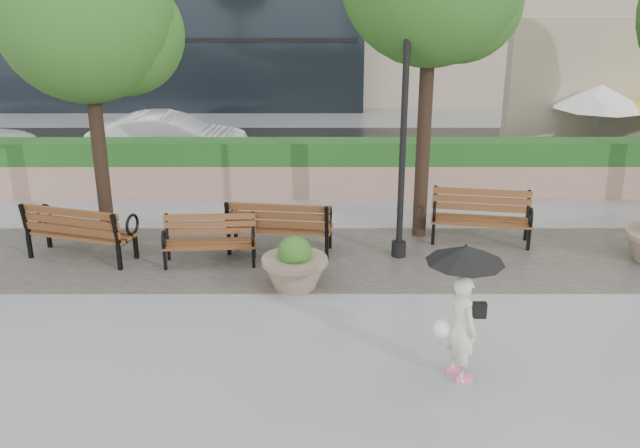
{
  "coord_description": "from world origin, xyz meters",
  "views": [
    {
      "loc": [
        -0.67,
        -9.64,
        5.34
      ],
      "look_at": [
        -0.65,
        1.9,
        1.1
      ],
      "focal_mm": 40.0,
      "sensor_mm": 36.0,
      "label": 1
    }
  ],
  "objects_px": {
    "car_right": "(170,139)",
    "bench_3": "(480,228)",
    "bench_2": "(280,237)",
    "lamppost": "(402,158)",
    "bench_0": "(82,243)",
    "pedestrian": "(463,299)",
    "bench_1": "(210,250)",
    "planter_left": "(295,268)"
  },
  "relations": [
    {
      "from": "bench_2",
      "to": "lamppost",
      "type": "bearing_deg",
      "value": -178.81
    },
    {
      "from": "bench_0",
      "to": "bench_2",
      "type": "xyz_separation_m",
      "value": [
        3.76,
        0.34,
        -0.01
      ]
    },
    {
      "from": "planter_left",
      "to": "bench_0",
      "type": "bearing_deg",
      "value": 162.54
    },
    {
      "from": "bench_2",
      "to": "bench_3",
      "type": "relative_size",
      "value": 1.02
    },
    {
      "from": "bench_2",
      "to": "lamppost",
      "type": "xyz_separation_m",
      "value": [
        2.3,
        -0.24,
        1.63
      ]
    },
    {
      "from": "bench_1",
      "to": "lamppost",
      "type": "distance_m",
      "value": 3.97
    },
    {
      "from": "bench_2",
      "to": "car_right",
      "type": "relative_size",
      "value": 0.48
    },
    {
      "from": "bench_1",
      "to": "lamppost",
      "type": "relative_size",
      "value": 0.4
    },
    {
      "from": "planter_left",
      "to": "car_right",
      "type": "distance_m",
      "value": 8.96
    },
    {
      "from": "car_right",
      "to": "bench_3",
      "type": "bearing_deg",
      "value": -127.57
    },
    {
      "from": "planter_left",
      "to": "bench_1",
      "type": "bearing_deg",
      "value": 147.47
    },
    {
      "from": "bench_3",
      "to": "lamppost",
      "type": "relative_size",
      "value": 0.47
    },
    {
      "from": "lamppost",
      "to": "pedestrian",
      "type": "relative_size",
      "value": 2.31
    },
    {
      "from": "planter_left",
      "to": "pedestrian",
      "type": "height_order",
      "value": "pedestrian"
    },
    {
      "from": "bench_0",
      "to": "car_right",
      "type": "height_order",
      "value": "car_right"
    },
    {
      "from": "bench_3",
      "to": "bench_0",
      "type": "bearing_deg",
      "value": -164.36
    },
    {
      "from": "bench_3",
      "to": "pedestrian",
      "type": "bearing_deg",
      "value": -95.7
    },
    {
      "from": "car_right",
      "to": "lamppost",
      "type": "bearing_deg",
      "value": -138.33
    },
    {
      "from": "bench_0",
      "to": "pedestrian",
      "type": "relative_size",
      "value": 1.15
    },
    {
      "from": "bench_1",
      "to": "bench_0",
      "type": "bearing_deg",
      "value": 170.34
    },
    {
      "from": "bench_0",
      "to": "bench_1",
      "type": "distance_m",
      "value": 2.5
    },
    {
      "from": "bench_1",
      "to": "planter_left",
      "type": "height_order",
      "value": "planter_left"
    },
    {
      "from": "lamppost",
      "to": "bench_2",
      "type": "bearing_deg",
      "value": 174.12
    },
    {
      "from": "planter_left",
      "to": "lamppost",
      "type": "bearing_deg",
      "value": 35.47
    },
    {
      "from": "bench_0",
      "to": "lamppost",
      "type": "distance_m",
      "value": 6.27
    },
    {
      "from": "bench_2",
      "to": "pedestrian",
      "type": "distance_m",
      "value": 5.27
    },
    {
      "from": "bench_0",
      "to": "bench_2",
      "type": "relative_size",
      "value": 1.05
    },
    {
      "from": "bench_0",
      "to": "bench_1",
      "type": "relative_size",
      "value": 1.25
    },
    {
      "from": "lamppost",
      "to": "bench_3",
      "type": "bearing_deg",
      "value": 23.01
    },
    {
      "from": "bench_2",
      "to": "planter_left",
      "type": "height_order",
      "value": "bench_2"
    },
    {
      "from": "bench_0",
      "to": "bench_1",
      "type": "bearing_deg",
      "value": -168.83
    },
    {
      "from": "bench_3",
      "to": "planter_left",
      "type": "height_order",
      "value": "bench_3"
    },
    {
      "from": "lamppost",
      "to": "car_right",
      "type": "bearing_deg",
      "value": 130.22
    },
    {
      "from": "car_right",
      "to": "pedestrian",
      "type": "xyz_separation_m",
      "value": [
        6.07,
        -10.97,
        0.45
      ]
    },
    {
      "from": "bench_3",
      "to": "planter_left",
      "type": "relative_size",
      "value": 1.8
    },
    {
      "from": "bench_0",
      "to": "lamppost",
      "type": "xyz_separation_m",
      "value": [
        6.06,
        0.11,
        1.63
      ]
    },
    {
      "from": "car_right",
      "to": "bench_0",
      "type": "bearing_deg",
      "value": 178.44
    },
    {
      "from": "bench_2",
      "to": "bench_0",
      "type": "bearing_deg",
      "value": 12.27
    },
    {
      "from": "lamppost",
      "to": "car_right",
      "type": "distance_m",
      "value": 8.91
    },
    {
      "from": "planter_left",
      "to": "lamppost",
      "type": "distance_m",
      "value": 2.88
    },
    {
      "from": "planter_left",
      "to": "lamppost",
      "type": "height_order",
      "value": "lamppost"
    },
    {
      "from": "bench_1",
      "to": "planter_left",
      "type": "xyz_separation_m",
      "value": [
        1.62,
        -1.03,
        0.1
      ]
    }
  ]
}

